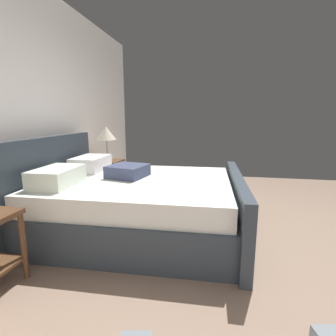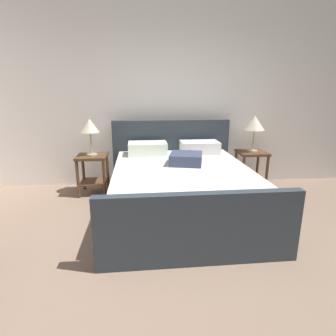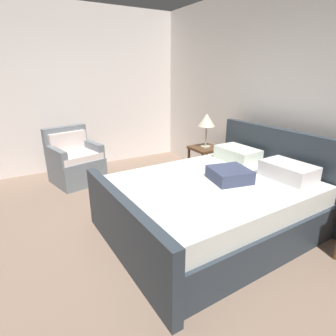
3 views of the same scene
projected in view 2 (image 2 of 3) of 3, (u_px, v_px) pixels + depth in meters
ground_plane at (200, 282)px, 2.34m from camera, size 6.17×5.22×0.02m
wall_back at (172, 96)px, 4.51m from camera, size 6.29×0.12×2.88m
bed at (181, 187)px, 3.57m from camera, size 1.91×2.32×1.09m
nightstand_right at (251, 163)px, 4.47m from camera, size 0.44×0.44×0.60m
table_lamp_right at (254, 124)px, 4.30m from camera, size 0.32×0.32×0.56m
nightstand_left at (93, 168)px, 4.22m from camera, size 0.44×0.44×0.60m
table_lamp_left at (90, 127)px, 4.06m from camera, size 0.26×0.26×0.54m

